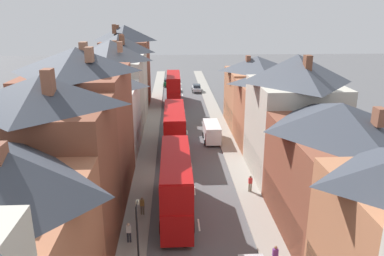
{
  "coord_description": "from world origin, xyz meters",
  "views": [
    {
      "loc": [
        -1.95,
        -14.48,
        16.75
      ],
      "look_at": [
        0.49,
        32.06,
        1.87
      ],
      "focal_mm": 35.0,
      "sensor_mm": 36.0,
      "label": 1
    }
  ],
  "objects_px": {
    "double_decker_bus_lead": "(176,183)",
    "car_parked_left_a": "(168,82)",
    "delivery_van": "(212,131)",
    "street_lamp": "(138,238)",
    "double_decker_bus_mid_street": "(173,87)",
    "pedestrian_mid_right": "(142,205)",
    "pedestrian_mid_left": "(129,232)",
    "car_near_blue": "(197,88)",
    "car_mid_black": "(174,122)",
    "car_parked_left_b": "(173,87)",
    "pedestrian_far_left": "(250,183)",
    "pedestrian_near_right": "(275,255)",
    "double_decker_bus_far_approaching": "(175,129)"
  },
  "relations": [
    {
      "from": "car_parked_left_a",
      "to": "street_lamp",
      "type": "relative_size",
      "value": 0.71
    },
    {
      "from": "double_decker_bus_lead",
      "to": "car_parked_left_a",
      "type": "relative_size",
      "value": 2.78
    },
    {
      "from": "car_parked_left_b",
      "to": "delivery_van",
      "type": "height_order",
      "value": "delivery_van"
    },
    {
      "from": "pedestrian_near_right",
      "to": "pedestrian_mid_right",
      "type": "xyz_separation_m",
      "value": [
        -9.39,
        7.21,
        0.0
      ]
    },
    {
      "from": "car_mid_black",
      "to": "car_parked_left_b",
      "type": "xyz_separation_m",
      "value": [
        -0.0,
        26.68,
        -0.0
      ]
    },
    {
      "from": "pedestrian_mid_left",
      "to": "pedestrian_mid_right",
      "type": "bearing_deg",
      "value": 79.78
    },
    {
      "from": "double_decker_bus_lead",
      "to": "pedestrian_mid_left",
      "type": "height_order",
      "value": "double_decker_bus_lead"
    },
    {
      "from": "car_near_blue",
      "to": "delivery_van",
      "type": "relative_size",
      "value": 0.79
    },
    {
      "from": "car_parked_left_b",
      "to": "double_decker_bus_lead",
      "type": "bearing_deg",
      "value": -90.01
    },
    {
      "from": "pedestrian_mid_left",
      "to": "pedestrian_far_left",
      "type": "bearing_deg",
      "value": 35.6
    },
    {
      "from": "car_parked_left_b",
      "to": "delivery_van",
      "type": "relative_size",
      "value": 0.8
    },
    {
      "from": "double_decker_bus_lead",
      "to": "pedestrian_mid_right",
      "type": "distance_m",
      "value": 3.38
    },
    {
      "from": "pedestrian_mid_left",
      "to": "pedestrian_mid_right",
      "type": "height_order",
      "value": "same"
    },
    {
      "from": "double_decker_bus_far_approaching",
      "to": "pedestrian_far_left",
      "type": "relative_size",
      "value": 6.71
    },
    {
      "from": "pedestrian_far_left",
      "to": "street_lamp",
      "type": "bearing_deg",
      "value": -128.95
    },
    {
      "from": "double_decker_bus_far_approaching",
      "to": "street_lamp",
      "type": "bearing_deg",
      "value": -95.97
    },
    {
      "from": "double_decker_bus_far_approaching",
      "to": "pedestrian_near_right",
      "type": "relative_size",
      "value": 6.71
    },
    {
      "from": "double_decker_bus_mid_street",
      "to": "car_parked_left_a",
      "type": "distance_m",
      "value": 15.76
    },
    {
      "from": "pedestrian_near_right",
      "to": "pedestrian_mid_right",
      "type": "relative_size",
      "value": 1.0
    },
    {
      "from": "car_parked_left_a",
      "to": "street_lamp",
      "type": "xyz_separation_m",
      "value": [
        -1.15,
        -64.11,
        2.39
      ]
    },
    {
      "from": "car_mid_black",
      "to": "pedestrian_mid_right",
      "type": "xyz_separation_m",
      "value": [
        -2.87,
        -24.48,
        0.19
      ]
    },
    {
      "from": "double_decker_bus_lead",
      "to": "double_decker_bus_mid_street",
      "type": "bearing_deg",
      "value": 90.0
    },
    {
      "from": "pedestrian_far_left",
      "to": "street_lamp",
      "type": "xyz_separation_m",
      "value": [
        -9.5,
        -11.76,
        2.21
      ]
    },
    {
      "from": "car_parked_left_b",
      "to": "pedestrian_far_left",
      "type": "bearing_deg",
      "value": -81.54
    },
    {
      "from": "car_parked_left_b",
      "to": "pedestrian_mid_left",
      "type": "bearing_deg",
      "value": -93.71
    },
    {
      "from": "car_near_blue",
      "to": "pedestrian_mid_right",
      "type": "bearing_deg",
      "value": -98.91
    },
    {
      "from": "pedestrian_near_right",
      "to": "pedestrian_mid_left",
      "type": "xyz_separation_m",
      "value": [
        -10.09,
        3.32,
        0.0
      ]
    },
    {
      "from": "car_parked_left_b",
      "to": "pedestrian_far_left",
      "type": "distance_m",
      "value": 47.96
    },
    {
      "from": "car_mid_black",
      "to": "pedestrian_mid_right",
      "type": "bearing_deg",
      "value": -96.68
    },
    {
      "from": "street_lamp",
      "to": "pedestrian_near_right",
      "type": "bearing_deg",
      "value": 5.29
    },
    {
      "from": "car_mid_black",
      "to": "pedestrian_mid_right",
      "type": "height_order",
      "value": "pedestrian_mid_right"
    },
    {
      "from": "double_decker_bus_lead",
      "to": "double_decker_bus_mid_street",
      "type": "height_order",
      "value": "same"
    },
    {
      "from": "car_mid_black",
      "to": "delivery_van",
      "type": "bearing_deg",
      "value": -50.74
    },
    {
      "from": "street_lamp",
      "to": "car_mid_black",
      "type": "bearing_deg",
      "value": 85.69
    },
    {
      "from": "car_parked_left_b",
      "to": "pedestrian_mid_right",
      "type": "height_order",
      "value": "pedestrian_mid_right"
    },
    {
      "from": "double_decker_bus_lead",
      "to": "car_parked_left_a",
      "type": "distance_m",
      "value": 55.8
    },
    {
      "from": "double_decker_bus_lead",
      "to": "pedestrian_near_right",
      "type": "xyz_separation_m",
      "value": [
        6.53,
        -7.53,
        -1.78
      ]
    },
    {
      "from": "car_near_blue",
      "to": "car_mid_black",
      "type": "bearing_deg",
      "value": -101.05
    },
    {
      "from": "car_mid_black",
      "to": "pedestrian_mid_left",
      "type": "distance_m",
      "value": 28.6
    },
    {
      "from": "car_near_blue",
      "to": "car_parked_left_a",
      "type": "distance_m",
      "value": 8.98
    },
    {
      "from": "delivery_van",
      "to": "street_lamp",
      "type": "bearing_deg",
      "value": -105.49
    },
    {
      "from": "double_decker_bus_far_approaching",
      "to": "car_parked_left_a",
      "type": "distance_m",
      "value": 40.82
    },
    {
      "from": "car_near_blue",
      "to": "pedestrian_far_left",
      "type": "distance_m",
      "value": 45.91
    },
    {
      "from": "pedestrian_mid_right",
      "to": "pedestrian_mid_left",
      "type": "bearing_deg",
      "value": -100.22
    },
    {
      "from": "car_parked_left_a",
      "to": "pedestrian_far_left",
      "type": "bearing_deg",
      "value": -80.93
    },
    {
      "from": "car_near_blue",
      "to": "street_lamp",
      "type": "distance_m",
      "value": 58.13
    },
    {
      "from": "delivery_van",
      "to": "pedestrian_mid_left",
      "type": "xyz_separation_m",
      "value": [
        -8.47,
        -22.38,
        -0.3
      ]
    },
    {
      "from": "double_decker_bus_mid_street",
      "to": "street_lamp",
      "type": "height_order",
      "value": "street_lamp"
    },
    {
      "from": "pedestrian_near_right",
      "to": "car_mid_black",
      "type": "bearing_deg",
      "value": 101.63
    },
    {
      "from": "car_parked_left_b",
      "to": "double_decker_bus_far_approaching",
      "type": "bearing_deg",
      "value": -90.01
    }
  ]
}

